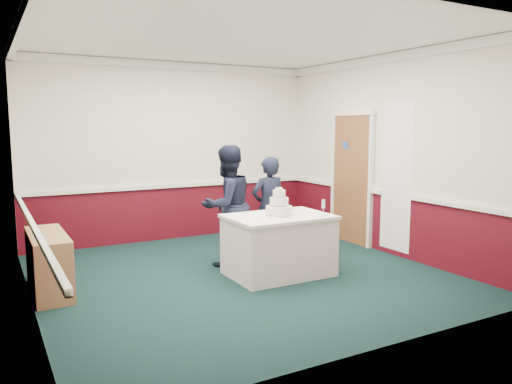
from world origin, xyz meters
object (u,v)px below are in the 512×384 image
champagne_flute (323,205)px  person_man (227,205)px  cake_table (279,245)px  sideboard (49,263)px  person_woman (268,208)px  cake_knife (285,218)px  wedding_cake (279,207)px

champagne_flute → person_man: size_ratio=0.12×
cake_table → champagne_flute: champagne_flute is taller
sideboard → champagne_flute: size_ratio=5.85×
person_man → person_woman: person_man is taller
cake_knife → person_man: person_man is taller
sideboard → wedding_cake: wedding_cake is taller
wedding_cake → champagne_flute: (0.50, -0.28, 0.03)m
champagne_flute → person_man: person_man is taller
person_man → person_woman: size_ratio=1.12×
cake_knife → person_woman: (0.34, 1.00, -0.04)m
sideboard → person_man: 2.40m
champagne_flute → person_woman: bearing=100.0°
sideboard → wedding_cake: 2.86m
wedding_cake → person_woman: (0.31, 0.80, -0.15)m
champagne_flute → person_woman: (-0.19, 1.08, -0.18)m
wedding_cake → champagne_flute: wedding_cake is taller
sideboard → person_woman: person_woman is taller
person_woman → sideboard: bearing=1.9°
cake_knife → person_man: bearing=89.8°
cake_knife → person_man: size_ratio=0.13×
sideboard → cake_knife: (2.68, -0.90, 0.44)m
sideboard → person_man: bearing=1.9°
cake_table → wedding_cake: bearing=90.0°
cake_table → person_man: size_ratio=0.79×
cake_table → person_man: (-0.37, 0.78, 0.44)m
wedding_cake → champagne_flute: bearing=-29.2°
cake_table → cake_knife: size_ratio=6.00×
wedding_cake → person_man: (-0.37, 0.78, -0.06)m
person_man → sideboard: bearing=-11.2°
sideboard → cake_table: bearing=-14.4°
cake_knife → wedding_cake: bearing=62.0°
cake_knife → person_woman: bearing=51.8°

